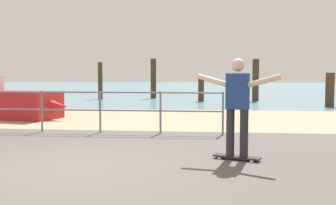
% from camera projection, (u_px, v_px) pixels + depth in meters
% --- Properties ---
extents(ground_plane, '(24.00, 10.00, 0.04)m').
position_uv_depth(ground_plane, '(44.00, 187.00, 5.17)').
color(ground_plane, '#514C49').
rests_on(ground_plane, ground).
extents(beach_strip, '(24.00, 6.00, 0.04)m').
position_uv_depth(beach_strip, '(145.00, 118.00, 13.11)').
color(beach_strip, tan).
rests_on(beach_strip, ground).
extents(sea_surface, '(72.00, 50.00, 0.04)m').
position_uv_depth(sea_surface, '(190.00, 88.00, 40.86)').
color(sea_surface, slate).
rests_on(sea_surface, ground).
extents(railing_fence, '(10.57, 0.05, 1.05)m').
position_uv_depth(railing_fence, '(13.00, 105.00, 9.99)').
color(railing_fence, slate).
rests_on(railing_fence, ground).
extents(skateboard, '(0.82, 0.48, 0.08)m').
position_uv_depth(skateboard, '(237.00, 157.00, 6.71)').
color(skateboard, black).
rests_on(skateboard, ground).
extents(skateboarder, '(1.38, 0.61, 1.65)m').
position_uv_depth(skateboarder, '(237.00, 101.00, 6.64)').
color(skateboarder, '#26262B').
rests_on(skateboarder, skateboard).
extents(groyne_post_0, '(0.26, 0.26, 2.13)m').
position_uv_depth(groyne_post_0, '(100.00, 81.00, 22.53)').
color(groyne_post_0, '#422D1E').
rests_on(groyne_post_0, ground).
extents(groyne_post_1, '(0.33, 0.33, 2.36)m').
position_uv_depth(groyne_post_1, '(153.00, 79.00, 23.41)').
color(groyne_post_1, '#422D1E').
rests_on(groyne_post_1, ground).
extents(groyne_post_2, '(0.31, 0.31, 1.43)m').
position_uv_depth(groyne_post_2, '(201.00, 88.00, 20.76)').
color(groyne_post_2, '#422D1E').
rests_on(groyne_post_2, ground).
extents(groyne_post_3, '(0.35, 0.35, 2.25)m').
position_uv_depth(groyne_post_3, '(256.00, 80.00, 21.11)').
color(groyne_post_3, '#422D1E').
rests_on(groyne_post_3, ground).
extents(groyne_post_4, '(0.38, 0.38, 1.52)m').
position_uv_depth(groyne_post_4, '(330.00, 90.00, 17.52)').
color(groyne_post_4, '#422D1E').
rests_on(groyne_post_4, ground).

